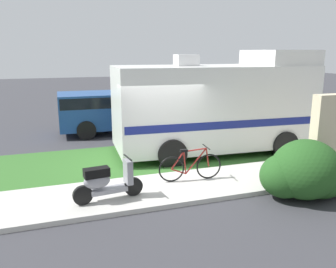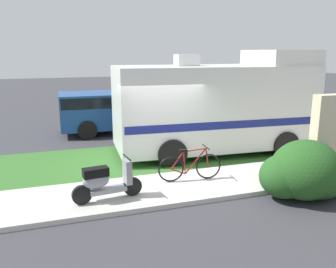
{
  "view_description": "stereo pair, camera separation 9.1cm",
  "coord_description": "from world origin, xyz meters",
  "px_view_note": "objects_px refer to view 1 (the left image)",
  "views": [
    {
      "loc": [
        -3.02,
        -8.96,
        3.43
      ],
      "look_at": [
        0.13,
        0.3,
        1.1
      ],
      "focal_mm": 37.19,
      "sensor_mm": 36.0,
      "label": 1
    },
    {
      "loc": [
        -2.94,
        -8.99,
        3.43
      ],
      "look_at": [
        0.13,
        0.3,
        1.1
      ],
      "focal_mm": 37.19,
      "sensor_mm": 36.0,
      "label": 2
    }
  ],
  "objects_px": {
    "motorhome_rv": "(216,105)",
    "bicycle": "(190,166)",
    "pickup_truck_near": "(108,111)",
    "bottle_green": "(332,155)",
    "scooter": "(106,181)"
  },
  "relations": [
    {
      "from": "scooter",
      "to": "pickup_truck_near",
      "type": "relative_size",
      "value": 0.3
    },
    {
      "from": "bicycle",
      "to": "pickup_truck_near",
      "type": "bearing_deg",
      "value": 98.61
    },
    {
      "from": "scooter",
      "to": "bicycle",
      "type": "height_order",
      "value": "scooter"
    },
    {
      "from": "motorhome_rv",
      "to": "pickup_truck_near",
      "type": "relative_size",
      "value": 1.25
    },
    {
      "from": "bicycle",
      "to": "pickup_truck_near",
      "type": "distance_m",
      "value": 6.86
    },
    {
      "from": "pickup_truck_near",
      "to": "bicycle",
      "type": "bearing_deg",
      "value": -81.39
    },
    {
      "from": "motorhome_rv",
      "to": "bicycle",
      "type": "bearing_deg",
      "value": -128.06
    },
    {
      "from": "scooter",
      "to": "bottle_green",
      "type": "xyz_separation_m",
      "value": [
        7.26,
        0.9,
        -0.35
      ]
    },
    {
      "from": "scooter",
      "to": "bottle_green",
      "type": "distance_m",
      "value": 7.33
    },
    {
      "from": "bottle_green",
      "to": "motorhome_rv",
      "type": "bearing_deg",
      "value": 143.96
    },
    {
      "from": "pickup_truck_near",
      "to": "scooter",
      "type": "bearing_deg",
      "value": -99.8
    },
    {
      "from": "motorhome_rv",
      "to": "bottle_green",
      "type": "bearing_deg",
      "value": -36.04
    },
    {
      "from": "scooter",
      "to": "motorhome_rv",
      "type": "bearing_deg",
      "value": 35.88
    },
    {
      "from": "bicycle",
      "to": "motorhome_rv",
      "type": "bearing_deg",
      "value": 51.94
    },
    {
      "from": "scooter",
      "to": "bottle_green",
      "type": "relative_size",
      "value": 6.53
    }
  ]
}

